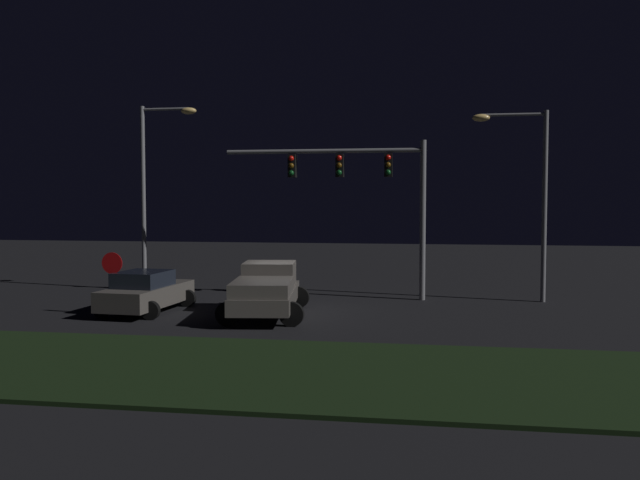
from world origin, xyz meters
name	(u,v)px	position (x,y,z in m)	size (l,w,h in m)	color
ground_plane	(282,310)	(0.00, 0.00, 0.00)	(80.00, 80.00, 0.00)	black
grass_median	(200,368)	(0.00, -9.10, 0.05)	(23.15, 6.54, 0.10)	black
pickup_truck	(267,287)	(-0.26, -1.29, 1.00)	(3.35, 5.62, 1.80)	#514C47
car_sedan	(146,292)	(-4.77, -1.28, 0.74)	(2.69, 4.52, 1.51)	#514C47
traffic_signal_gantry	(363,180)	(2.68, 3.40, 4.90)	(8.32, 0.56, 6.50)	slate
street_lamp_left	(154,175)	(-6.86, 4.56, 5.21)	(2.63, 0.44, 8.28)	slate
street_lamp_right	(528,180)	(9.27, 3.64, 4.88)	(2.96, 0.44, 7.62)	slate
stop_sign	(112,271)	(-5.67, -2.07, 1.56)	(0.76, 0.08, 2.23)	slate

